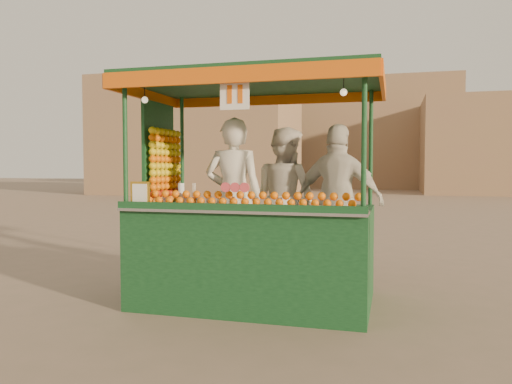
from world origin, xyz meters
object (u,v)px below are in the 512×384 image
(juice_cart, at_px, (247,231))
(vendor_left, at_px, (234,197))
(vendor_right, at_px, (338,201))
(vendor_middle, at_px, (285,198))

(juice_cart, bearing_deg, vendor_left, 156.83)
(juice_cart, relative_size, vendor_left, 1.56)
(vendor_left, bearing_deg, vendor_right, -175.59)
(vendor_middle, distance_m, vendor_right, 0.73)
(vendor_left, height_order, vendor_middle, vendor_left)
(vendor_left, distance_m, vendor_right, 1.12)
(juice_cart, xyz_separation_m, vendor_left, (-0.17, 0.07, 0.35))
(vendor_right, bearing_deg, vendor_middle, -15.30)
(juice_cart, distance_m, vendor_right, 1.02)
(vendor_middle, bearing_deg, juice_cart, 97.54)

